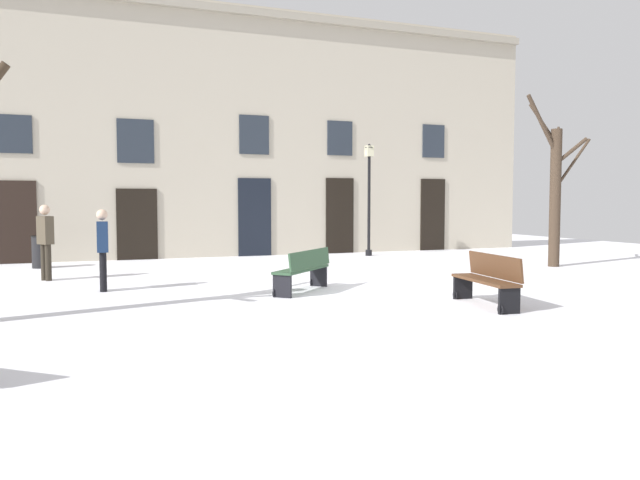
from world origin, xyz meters
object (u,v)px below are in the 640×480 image
(tree_left_of_center, at_px, (555,189))
(litter_bin, at_px, (41,252))
(person_by_shop_door, at_px, (103,246))
(streetlamp, at_px, (369,187))
(bench_by_litter_bin, at_px, (304,269))
(person_crossing_plaza, at_px, (45,238))
(bench_far_corner, at_px, (488,279))

(tree_left_of_center, relative_size, litter_bin, 5.31)
(person_by_shop_door, bearing_deg, streetlamp, -56.49)
(bench_by_litter_bin, bearing_deg, person_crossing_plaza, -82.72)
(bench_by_litter_bin, bearing_deg, person_by_shop_door, -67.48)
(litter_bin, distance_m, person_crossing_plaza, 3.09)
(tree_left_of_center, bearing_deg, streetlamp, 124.32)
(bench_far_corner, bearing_deg, litter_bin, -134.22)
(bench_by_litter_bin, bearing_deg, litter_bin, -97.61)
(tree_left_of_center, height_order, bench_far_corner, tree_left_of_center)
(bench_by_litter_bin, distance_m, person_crossing_plaza, 6.33)
(bench_far_corner, bearing_deg, bench_by_litter_bin, -131.23)
(tree_left_of_center, height_order, streetlamp, tree_left_of_center)
(streetlamp, bearing_deg, bench_by_litter_bin, -124.24)
(tree_left_of_center, xyz_separation_m, person_crossing_plaza, (-13.26, 1.73, -1.20))
(bench_by_litter_bin, height_order, bench_far_corner, bench_far_corner)
(tree_left_of_center, distance_m, bench_far_corner, 7.70)
(bench_by_litter_bin, xyz_separation_m, bench_far_corner, (2.48, -2.74, 0.01))
(streetlamp, relative_size, bench_by_litter_bin, 2.33)
(tree_left_of_center, bearing_deg, bench_by_litter_bin, -165.78)
(bench_by_litter_bin, distance_m, person_by_shop_door, 4.15)
(streetlamp, relative_size, litter_bin, 4.22)
(person_by_shop_door, bearing_deg, tree_left_of_center, -86.55)
(tree_left_of_center, bearing_deg, bench_far_corner, -140.05)
(streetlamp, distance_m, litter_bin, 10.32)
(tree_left_of_center, distance_m, litter_bin, 14.48)
(streetlamp, height_order, person_crossing_plaza, streetlamp)
(tree_left_of_center, bearing_deg, person_by_shop_door, -177.43)
(litter_bin, bearing_deg, bench_by_litter_bin, -52.12)
(litter_bin, bearing_deg, bench_far_corner, -50.85)
(litter_bin, bearing_deg, person_crossing_plaza, -84.35)
(bench_by_litter_bin, relative_size, bench_far_corner, 0.91)
(person_by_shop_door, bearing_deg, litter_bin, 16.66)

